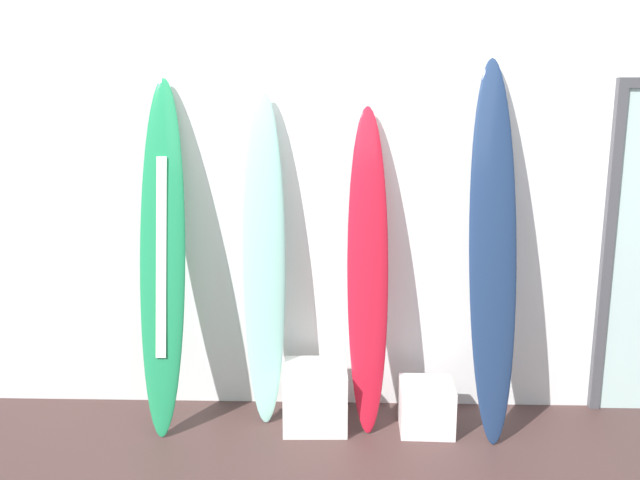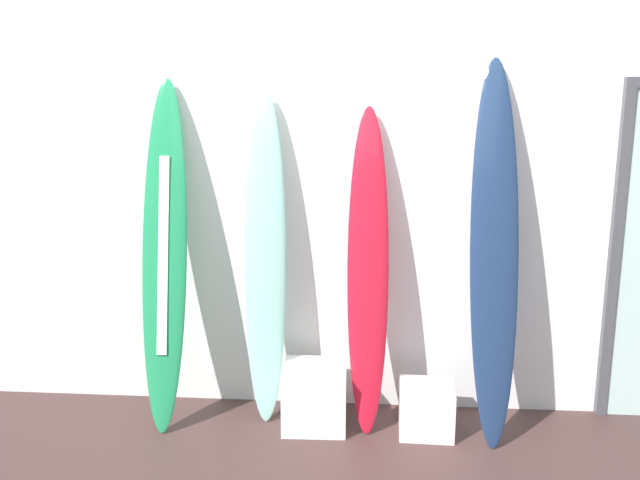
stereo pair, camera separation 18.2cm
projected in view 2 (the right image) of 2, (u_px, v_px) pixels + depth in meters
The scene contains 7 objects.
wall_back at pixel (350, 190), 4.10m from camera, with size 7.20×0.20×2.80m, color silver.
surfboard_emerald at pixel (165, 258), 3.90m from camera, with size 0.28×0.52×2.09m.
surfboard_seafoam at pixel (265, 261), 3.95m from camera, with size 0.27×0.32×2.02m.
surfboard_crimson at pixel (368, 273), 3.86m from camera, with size 0.26×0.43×1.92m.
surfboard_navy at pixel (494, 255), 3.73m from camera, with size 0.29×0.54×2.20m.
display_block_left at pixel (426, 409), 3.90m from camera, with size 0.32×0.32×0.29m.
display_block_center at pixel (315, 396), 3.97m from camera, with size 0.39×0.39×0.37m.
Camera 2 is at (0.12, -2.79, 1.93)m, focal length 36.64 mm.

